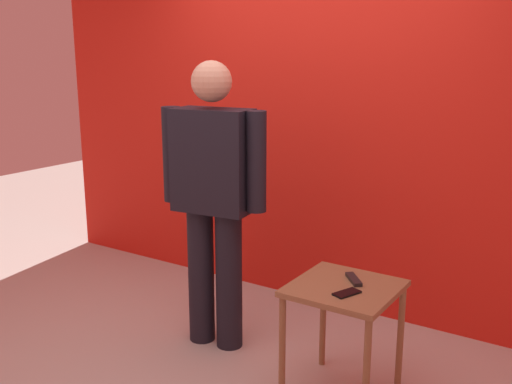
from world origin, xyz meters
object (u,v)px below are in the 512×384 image
Objects in this scene: side_table at (344,304)px; tv_remote at (354,279)px; standing_person at (213,192)px; cell_phone at (347,293)px.

tv_remote reaches higher than side_table.
standing_person is 10.47× the size of tv_remote.
tv_remote is (-0.04, 0.18, 0.01)m from cell_phone.
cell_phone is at bearing -59.54° from side_table.
side_table is 3.76× the size of tv_remote.
standing_person is 1.01m from tv_remote.
cell_phone is at bearing -117.85° from tv_remote.
side_table is at bearing 141.98° from cell_phone.
tv_remote is (0.01, 0.08, 0.11)m from side_table.
side_table is at bearing -139.89° from tv_remote.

